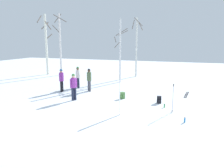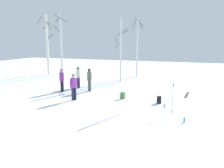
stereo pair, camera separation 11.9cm
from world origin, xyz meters
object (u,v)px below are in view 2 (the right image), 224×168
Objects in this scene: water_bottle_1 at (164,106)px; ski_pair_planted_0 at (119,98)px; backpack_0 at (123,96)px; backpack_1 at (159,100)px; ski_pair_lying_0 at (187,95)px; water_bottle_0 at (184,120)px; birch_tree_2 at (121,50)px; birch_tree_3 at (137,46)px; person_1 at (78,76)px; person_3 at (62,79)px; birch_tree_1 at (61,43)px; birch_tree_0 at (47,43)px; person_0 at (74,85)px; person_2 at (89,78)px; ski_poles_0 at (173,98)px.

ski_pair_planted_0 is at bearing -134.81° from water_bottle_1.
backpack_0 is 1.00× the size of backpack_1.
ski_pair_lying_0 is 4.34× the size of backpack_1.
water_bottle_0 is at bearing -60.60° from water_bottle_1.
birch_tree_2 is 0.93× the size of birch_tree_3.
water_bottle_1 is (0.41, -0.79, -0.11)m from backpack_1.
ski_pair_lying_0 is at bearing 2.86° from person_1.
person_3 is 0.26× the size of birch_tree_1.
water_bottle_1 is 16.55m from birch_tree_0.
person_0 is at bearing -41.19° from person_3.
birch_tree_0 is 9.33m from birch_tree_2.
ski_pair_lying_0 is 8.97× the size of water_bottle_1.
backpack_0 is at bearing -4.58° from person_3.
backpack_0 is 6.49m from birch_tree_2.
birch_tree_1 is at bearing 141.83° from water_bottle_0.
person_3 is 3.90× the size of backpack_1.
person_2 is 8.41m from birch_tree_3.
birch_tree_0 reaches higher than person_3.
birch_tree_1 is 8.26m from birch_tree_3.
person_0 is 12.23m from birch_tree_0.
person_2 is at bearing -102.24° from birch_tree_3.
ski_poles_0 reaches higher than ski_pair_lying_0.
ski_pair_lying_0 is 0.31× the size of birch_tree_3.
person_1 is 4.68m from birch_tree_2.
ski_poles_0 is 0.23× the size of birch_tree_1.
water_bottle_1 is at bearing 3.36° from person_0.
ski_poles_0 reaches higher than backpack_0.
birch_tree_0 is (-15.03, 10.38, 3.35)m from water_bottle_0.
ski_pair_planted_0 is 3.26m from backpack_0.
water_bottle_1 is at bearing -68.22° from birch_tree_3.
water_bottle_0 is (6.95, -4.33, -0.87)m from person_2.
ski_pair_lying_0 is 3.19m from backpack_1.
backpack_0 is (-3.96, -2.52, 0.20)m from ski_pair_lying_0.
ski_poles_0 is at bearing -35.95° from birch_tree_1.
backpack_0 is 2.41m from backpack_1.
person_1 is (-1.57, 3.48, 0.00)m from person_0.
backpack_1 is (-0.89, 1.53, -0.60)m from ski_poles_0.
birch_tree_3 is (-3.68, 9.44, 2.98)m from backpack_1.
birch_tree_2 reaches higher than backpack_0.
person_1 is 8.43m from ski_pair_lying_0.
water_bottle_1 is at bearing -20.38° from backpack_0.
birch_tree_0 is at bearing -169.13° from birch_tree_3.
birch_tree_1 is (-9.33, 7.37, 3.26)m from backpack_0.
water_bottle_1 is (-0.48, 0.74, -0.72)m from ski_poles_0.
birch_tree_2 reaches higher than backpack_1.
person_0 is 10.90m from birch_tree_3.
person_2 reaches higher than ski_poles_0.
person_2 is 5.76m from ski_pair_planted_0.
ski_poles_0 is 0.27× the size of birch_tree_2.
person_3 is 9.49m from water_bottle_0.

